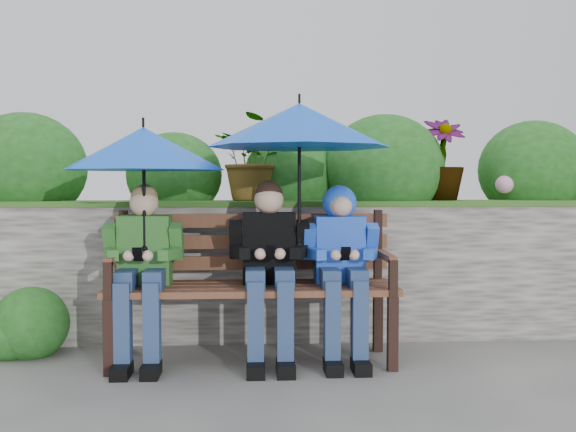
{
  "coord_description": "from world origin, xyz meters",
  "views": [
    {
      "loc": [
        -0.23,
        -4.02,
        1.17
      ],
      "look_at": [
        0.0,
        0.1,
        0.95
      ],
      "focal_mm": 40.0,
      "sensor_mm": 36.0,
      "label": 1
    }
  ],
  "objects": [
    {
      "name": "boy_middle",
      "position": [
        -0.12,
        0.08,
        0.66
      ],
      "size": [
        0.51,
        0.59,
        1.18
      ],
      "color": "black",
      "rests_on": "ground"
    },
    {
      "name": "park_bench",
      "position": [
        -0.23,
        0.17,
        0.56
      ],
      "size": [
        1.85,
        0.54,
        0.98
      ],
      "color": "black",
      "rests_on": "ground"
    },
    {
      "name": "boy_left",
      "position": [
        -0.93,
        0.08,
        0.65
      ],
      "size": [
        0.5,
        0.57,
        1.15
      ],
      "color": "#2C662B",
      "rests_on": "ground"
    },
    {
      "name": "umbrella_right",
      "position": [
        0.07,
        0.09,
        1.53
      ],
      "size": [
        1.19,
        1.19,
        0.99
      ],
      "color": "blue",
      "rests_on": "ground"
    },
    {
      "name": "ground",
      "position": [
        0.0,
        0.0,
        0.0
      ],
      "size": [
        60.0,
        60.0,
        0.0
      ],
      "primitive_type": "plane",
      "color": "#525252",
      "rests_on": "ground"
    },
    {
      "name": "boy_right",
      "position": [
        0.35,
        0.09,
        0.69
      ],
      "size": [
        0.49,
        0.59,
        1.15
      ],
      "color": "blue",
      "rests_on": "ground"
    },
    {
      "name": "garden_backdrop",
      "position": [
        -0.07,
        1.6,
        0.63
      ],
      "size": [
        8.04,
        2.85,
        1.77
      ],
      "color": "#5E5953",
      "rests_on": "ground"
    },
    {
      "name": "umbrella_left",
      "position": [
        -0.92,
        0.09,
        1.38
      ],
      "size": [
        1.03,
        1.03,
        0.85
      ],
      "color": "blue",
      "rests_on": "ground"
    }
  ]
}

